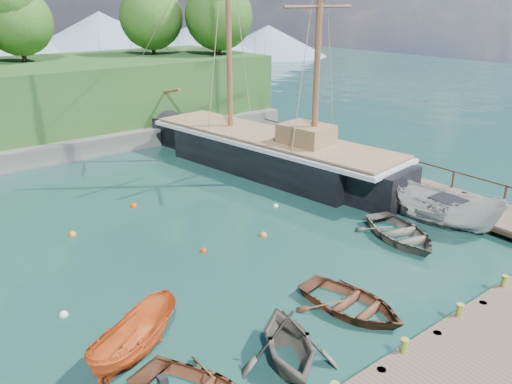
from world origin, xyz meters
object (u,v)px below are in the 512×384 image
rowboat_1 (288,363)px  rowboat_3 (400,240)px  rowboat_2 (351,311)px  schooner (269,155)px  cabin_boat_white (444,225)px  motorboat_orange (136,355)px

rowboat_1 → rowboat_3: bearing=44.9°
rowboat_2 → schooner: size_ratio=0.16×
rowboat_2 → cabin_boat_white: 9.48m
schooner → rowboat_3: bearing=-106.4°
rowboat_2 → motorboat_orange: 7.64m
rowboat_2 → rowboat_3: (6.19, 2.49, 0.00)m
rowboat_1 → cabin_boat_white: 13.20m
rowboat_3 → cabin_boat_white: size_ratio=0.81×
cabin_boat_white → schooner: size_ratio=0.21×
rowboat_1 → motorboat_orange: 4.80m
rowboat_3 → schooner: bearing=100.7°
rowboat_1 → schooner: 18.87m
motorboat_orange → rowboat_1: bearing=-158.3°
rowboat_1 → schooner: schooner is taller
rowboat_2 → rowboat_3: bearing=13.4°
rowboat_1 → motorboat_orange: size_ratio=0.92×
cabin_boat_white → rowboat_1: bearing=-178.1°
motorboat_orange → cabin_boat_white: (16.44, -0.41, 0.00)m
rowboat_1 → rowboat_3: rowboat_1 is taller
rowboat_2 → schooner: (7.84, 14.22, 1.03)m
rowboat_3 → cabin_boat_white: 3.07m
schooner → motorboat_orange: bearing=-150.6°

